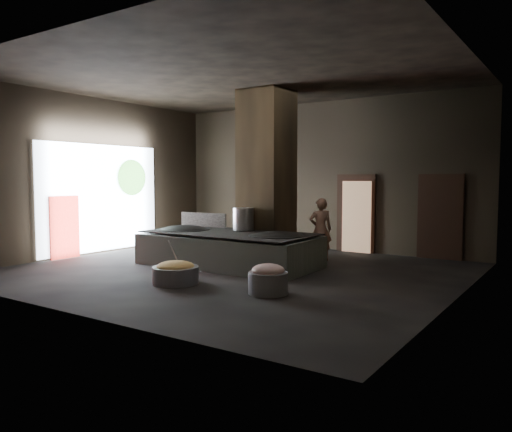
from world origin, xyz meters
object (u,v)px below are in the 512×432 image
Objects in this scene: stock_pot at (243,219)px; veg_basin at (176,275)px; cook at (321,229)px; meat_basin at (268,283)px; wok_left at (184,232)px; wok_right at (276,239)px; hearth_platform at (229,250)px.

stock_pot is 0.60× the size of veg_basin.
meat_basin is at bearing 67.17° from cook.
meat_basin is (3.92, -2.02, -0.55)m from wok_left.
cook reaches higher than wok_right.
cook is (3.00, 2.02, 0.07)m from wok_left.
wok_right is at bearing -0.15° from hearth_platform.
stock_pot is at bearing 132.76° from meat_basin.
cook reaches higher than wok_left.
hearth_platform is 0.93m from stock_pot.
wok_left is 1.85× the size of meat_basin.
hearth_platform is 4.59× the size of veg_basin.
stock_pot is at bearing 7.69° from cook.
hearth_platform is at bearing 16.07° from cook.
wok_right is 0.78× the size of cook.
wok_left is at bearing 128.59° from veg_basin.
veg_basin is (1.83, -2.30, -0.57)m from wok_left.
wok_right is at bearing 68.03° from veg_basin.
wok_right is 2.65m from veg_basin.
wok_left is at bearing -158.20° from stock_pot.
wok_left is 3.62m from cook.
wok_left is 1.45× the size of veg_basin.
wok_right is 2.25× the size of stock_pot.
hearth_platform is 3.17× the size of wok_left.
hearth_platform reaches higher than veg_basin.
wok_right is 2.46m from meat_basin.
stock_pot reaches higher than meat_basin.
hearth_platform is 1.50m from wok_left.
wok_left is at bearing 179.71° from hearth_platform.
hearth_platform is at bearing 140.06° from meat_basin.
meat_basin is (0.92, -4.04, -0.62)m from cook.
cook is (1.50, 1.42, -0.31)m from stock_pot.
hearth_platform reaches higher than meat_basin.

